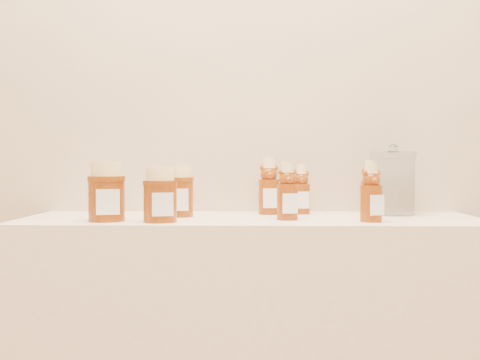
# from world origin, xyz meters

# --- Properties ---
(wall_back) EXTENTS (3.50, 0.02, 2.70)m
(wall_back) POSITION_xyz_m (0.00, 1.75, 1.35)
(wall_back) COLOR tan
(wall_back) RESTS_ON ground
(bear_bottle_back_left) EXTENTS (0.07, 0.07, 0.18)m
(bear_bottle_back_left) POSITION_xyz_m (0.05, 1.66, 0.99)
(bear_bottle_back_left) COLOR #662608
(bear_bottle_back_left) RESTS_ON display_table
(bear_bottle_back_mid) EXTENTS (0.06, 0.06, 0.16)m
(bear_bottle_back_mid) POSITION_xyz_m (0.14, 1.67, 0.98)
(bear_bottle_back_mid) COLOR #662608
(bear_bottle_back_mid) RESTS_ON display_table
(bear_bottle_back_right) EXTENTS (0.07, 0.07, 0.17)m
(bear_bottle_back_right) POSITION_xyz_m (0.33, 1.63, 0.99)
(bear_bottle_back_right) COLOR #662608
(bear_bottle_back_right) RESTS_ON display_table
(bear_bottle_front_left) EXTENTS (0.07, 0.07, 0.17)m
(bear_bottle_front_left) POSITION_xyz_m (0.09, 1.50, 0.98)
(bear_bottle_front_left) COLOR #662608
(bear_bottle_front_left) RESTS_ON display_table
(bear_bottle_front_right) EXTENTS (0.07, 0.07, 0.17)m
(bear_bottle_front_right) POSITION_xyz_m (0.29, 1.45, 0.98)
(bear_bottle_front_right) COLOR #662608
(bear_bottle_front_right) RESTS_ON display_table
(honey_jar_left) EXTENTS (0.12, 0.12, 0.15)m
(honey_jar_left) POSITION_xyz_m (-0.36, 1.45, 0.97)
(honey_jar_left) COLOR #662608
(honey_jar_left) RESTS_ON display_table
(honey_jar_back) EXTENTS (0.10, 0.10, 0.14)m
(honey_jar_back) POSITION_xyz_m (-0.20, 1.58, 0.97)
(honey_jar_back) COLOR #662608
(honey_jar_back) RESTS_ON display_table
(honey_jar_front) EXTENTS (0.11, 0.11, 0.13)m
(honey_jar_front) POSITION_xyz_m (-0.22, 1.43, 0.97)
(honey_jar_front) COLOR #662608
(honey_jar_front) RESTS_ON display_table
(glass_canister) EXTENTS (0.13, 0.13, 0.19)m
(glass_canister) POSITION_xyz_m (0.39, 1.65, 1.00)
(glass_canister) COLOR white
(glass_canister) RESTS_ON display_table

